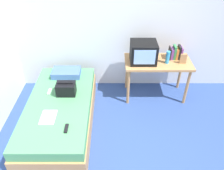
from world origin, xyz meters
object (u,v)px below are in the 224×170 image
remote_silver (50,91)px  bed (61,113)px  water_bottle (168,57)px  picture_frame (184,59)px  handbag (66,89)px  tv (144,52)px  magazine (49,117)px  book_row (176,53)px  pillow (67,73)px  remote_dark (67,128)px  desk (158,66)px

remote_silver → bed: bearing=-50.9°
water_bottle → bed: bearing=-158.4°
picture_frame → handbag: 2.03m
water_bottle → tv: bearing=173.0°
magazine → handbag: bearing=71.8°
bed → remote_silver: size_ratio=13.89×
book_row → remote_silver: bearing=-163.5°
book_row → handbag: 1.99m
remote_silver → pillow: bearing=67.7°
magazine → water_bottle: bearing=29.6°
picture_frame → remote_dark: bearing=-145.5°
tv → remote_dark: 1.81m
water_bottle → handbag: size_ratio=0.74×
water_bottle → remote_dark: water_bottle is taller
picture_frame → handbag: bearing=-165.6°
remote_silver → desk: bearing=16.4°
water_bottle → remote_dark: (-1.56, -1.27, -0.37)m
tv → remote_silver: 1.70m
tv → magazine: tv is taller
picture_frame → remote_silver: size_ratio=1.24×
remote_dark → desk: bearing=43.3°
pillow → remote_silver: pillow is taller
pillow → magazine: size_ratio=1.71×
picture_frame → handbag: (-1.95, -0.50, -0.26)m
desk → magazine: bearing=-146.9°
tv → picture_frame: (0.68, -0.06, -0.09)m
desk → remote_dark: (-1.42, -1.34, -0.16)m
magazine → remote_silver: bearing=100.9°
desk → picture_frame: size_ratio=6.49×
book_row → pillow: (-1.94, -0.14, -0.32)m
tv → pillow: 1.41m
magazine → remote_dark: 0.37m
bed → tv: 1.71m
pillow → remote_silver: bearing=-112.3°
desk → remote_dark: 1.96m
water_bottle → book_row: book_row is taller
tv → remote_dark: bearing=-130.9°
desk → picture_frame: (0.41, -0.08, 0.19)m
desk → handbag: bearing=-159.3°
water_bottle → picture_frame: bearing=-3.0°
pillow → magazine: bearing=-94.7°
pillow → magazine: 1.08m
magazine → remote_silver: 0.59m
bed → pillow: bearing=89.2°
picture_frame → remote_dark: picture_frame is taller
tv → remote_silver: tv is taller
bed → book_row: (1.95, 0.87, 0.63)m
handbag → remote_silver: bearing=171.1°
bed → pillow: (0.01, 0.73, 0.30)m
picture_frame → remote_silver: 2.31m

